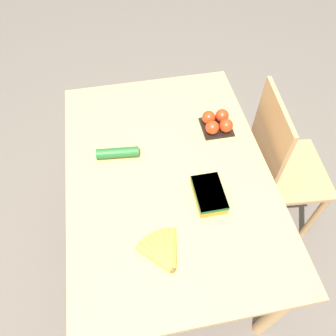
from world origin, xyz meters
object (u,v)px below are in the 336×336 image
(banana_bunch, at_px, (163,252))
(cucumber_near, at_px, (118,153))
(chair, at_px, (279,167))
(carrot_bag, at_px, (209,194))
(tomato_pack, at_px, (217,122))

(banana_bunch, relative_size, cucumber_near, 0.88)
(chair, xyz_separation_m, carrot_bag, (0.27, -0.50, 0.29))
(chair, distance_m, cucumber_near, 0.90)
(banana_bunch, distance_m, tomato_pack, 0.70)
(chair, xyz_separation_m, tomato_pack, (-0.12, -0.36, 0.30))
(carrot_bag, bearing_deg, banana_bunch, -48.42)
(tomato_pack, distance_m, cucumber_near, 0.50)
(chair, distance_m, banana_bunch, 0.91)
(banana_bunch, height_order, carrot_bag, carrot_bag)
(carrot_bag, height_order, cucumber_near, same)
(tomato_pack, xyz_separation_m, carrot_bag, (0.38, -0.14, -0.01))
(chair, height_order, banana_bunch, chair)
(chair, bearing_deg, cucumber_near, 93.12)
(tomato_pack, bearing_deg, carrot_bag, -20.38)
(banana_bunch, relative_size, tomato_pack, 1.18)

